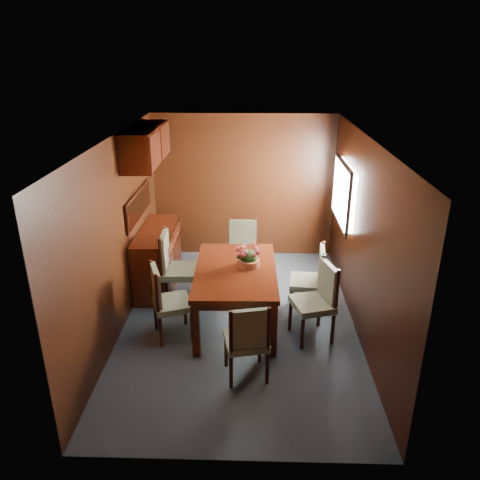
{
  "coord_description": "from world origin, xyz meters",
  "views": [
    {
      "loc": [
        0.17,
        -5.3,
        3.35
      ],
      "look_at": [
        0.0,
        0.29,
        1.05
      ],
      "focal_mm": 35.0,
      "sensor_mm": 36.0,
      "label": 1
    }
  ],
  "objects_px": {
    "sideboard": "(158,258)",
    "chair_left_near": "(166,298)",
    "chair_head": "(247,338)",
    "flower_centerpiece": "(249,255)",
    "chair_right_near": "(319,297)",
    "dining_table": "(236,276)"
  },
  "relations": [
    {
      "from": "chair_left_near",
      "to": "chair_right_near",
      "type": "distance_m",
      "value": 1.85
    },
    {
      "from": "sideboard",
      "to": "chair_left_near",
      "type": "bearing_deg",
      "value": -74.78
    },
    {
      "from": "dining_table",
      "to": "chair_right_near",
      "type": "height_order",
      "value": "chair_right_near"
    },
    {
      "from": "dining_table",
      "to": "chair_left_near",
      "type": "bearing_deg",
      "value": -156.77
    },
    {
      "from": "dining_table",
      "to": "flower_centerpiece",
      "type": "relative_size",
      "value": 5.39
    },
    {
      "from": "chair_right_near",
      "to": "dining_table",
      "type": "bearing_deg",
      "value": 56.26
    },
    {
      "from": "dining_table",
      "to": "chair_left_near",
      "type": "xyz_separation_m",
      "value": [
        -0.83,
        -0.38,
        -0.12
      ]
    },
    {
      "from": "dining_table",
      "to": "chair_head",
      "type": "relative_size",
      "value": 1.75
    },
    {
      "from": "dining_table",
      "to": "chair_head",
      "type": "xyz_separation_m",
      "value": [
        0.17,
        -1.17,
        -0.13
      ]
    },
    {
      "from": "chair_left_near",
      "to": "sideboard",
      "type": "bearing_deg",
      "value": 175.39
    },
    {
      "from": "sideboard",
      "to": "dining_table",
      "type": "bearing_deg",
      "value": -39.15
    },
    {
      "from": "chair_head",
      "to": "flower_centerpiece",
      "type": "height_order",
      "value": "flower_centerpiece"
    },
    {
      "from": "chair_right_near",
      "to": "sideboard",
      "type": "bearing_deg",
      "value": 43.37
    },
    {
      "from": "chair_right_near",
      "to": "flower_centerpiece",
      "type": "xyz_separation_m",
      "value": [
        -0.85,
        0.42,
        0.35
      ]
    },
    {
      "from": "chair_right_near",
      "to": "flower_centerpiece",
      "type": "distance_m",
      "value": 1.02
    },
    {
      "from": "flower_centerpiece",
      "to": "chair_head",
      "type": "bearing_deg",
      "value": -89.82
    },
    {
      "from": "dining_table",
      "to": "chair_right_near",
      "type": "distance_m",
      "value": 1.07
    },
    {
      "from": "chair_left_near",
      "to": "flower_centerpiece",
      "type": "height_order",
      "value": "flower_centerpiece"
    },
    {
      "from": "dining_table",
      "to": "flower_centerpiece",
      "type": "distance_m",
      "value": 0.32
    },
    {
      "from": "chair_left_near",
      "to": "chair_right_near",
      "type": "height_order",
      "value": "chair_right_near"
    },
    {
      "from": "dining_table",
      "to": "flower_centerpiece",
      "type": "xyz_separation_m",
      "value": [
        0.16,
        0.1,
        0.25
      ]
    },
    {
      "from": "dining_table",
      "to": "chair_head",
      "type": "bearing_deg",
      "value": -82.83
    }
  ]
}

